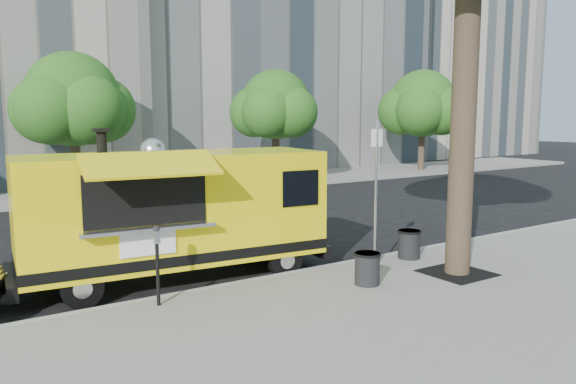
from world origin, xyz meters
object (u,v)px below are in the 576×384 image
object	(u,v)px
far_tree_d	(423,104)
food_truck	(174,211)
trash_bin_left	(367,268)
far_tree_c	(276,105)
trash_bin_right	(409,243)
sign_post	(376,185)
far_tree_b	(72,100)
parking_meter	(157,256)

from	to	relation	value
far_tree_d	food_truck	distance (m)	23.65
trash_bin_left	far_tree_c	bearing A→B (deg)	63.46
far_tree_c	trash_bin_right	xyz separation A→B (m)	(-5.34, -13.83, -3.24)
far_tree_d	trash_bin_left	bearing A→B (deg)	-139.25
sign_post	trash_bin_left	xyz separation A→B (m)	(-0.93, -0.83, -1.38)
far_tree_b	food_truck	size ratio (longest dim) A/B	0.88
far_tree_b	far_tree_c	distance (m)	9.01
far_tree_b	trash_bin_left	xyz separation A→B (m)	(1.62, -15.08, -3.36)
food_truck	trash_bin_left	distance (m)	3.86
far_tree_c	sign_post	xyz separation A→B (m)	(-6.45, -13.95, -1.87)
far_tree_c	food_truck	xyz separation A→B (m)	(-10.03, -12.13, -2.31)
far_tree_d	trash_bin_left	distance (m)	23.20
far_tree_b	trash_bin_right	distance (m)	14.98
far_tree_b	food_truck	bearing A→B (deg)	-94.75
parking_meter	far_tree_b	bearing A→B (deg)	81.90
far_tree_b	parking_meter	world-z (taller)	far_tree_b
food_truck	sign_post	bearing A→B (deg)	-21.62
far_tree_c	far_tree_b	bearing A→B (deg)	178.09
parking_meter	trash_bin_right	xyz separation A→B (m)	(5.66, -0.08, -0.50)
far_tree_c	parking_meter	size ratio (longest dim) A/B	3.90
far_tree_d	trash_bin_left	world-z (taller)	far_tree_d
trash_bin_left	far_tree_d	bearing A→B (deg)	40.75
far_tree_c	sign_post	bearing A→B (deg)	-114.81
far_tree_b	food_truck	xyz separation A→B (m)	(-1.03, -12.43, -2.43)
far_tree_d	trash_bin_left	xyz separation A→B (m)	(-17.38, -14.98, -3.42)
far_tree_d	sign_post	bearing A→B (deg)	-139.30
far_tree_b	far_tree_d	bearing A→B (deg)	-0.30
food_truck	trash_bin_right	distance (m)	5.08
far_tree_c	sign_post	distance (m)	15.48
trash_bin_right	trash_bin_left	bearing A→B (deg)	-155.24
parking_meter	food_truck	world-z (taller)	food_truck
food_truck	parking_meter	bearing A→B (deg)	-115.48
far_tree_b	sign_post	world-z (taller)	far_tree_b
trash_bin_right	food_truck	bearing A→B (deg)	160.04
parking_meter	food_truck	bearing A→B (deg)	59.18
sign_post	far_tree_d	bearing A→B (deg)	40.70
far_tree_c	sign_post	size ratio (longest dim) A/B	1.74
trash_bin_right	sign_post	bearing A→B (deg)	-174.02
sign_post	trash_bin_right	world-z (taller)	sign_post
sign_post	trash_bin_left	world-z (taller)	sign_post
far_tree_c	parking_meter	xyz separation A→B (m)	(-11.00, -13.75, -2.74)
sign_post	trash_bin_right	xyz separation A→B (m)	(1.11, 0.12, -1.37)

